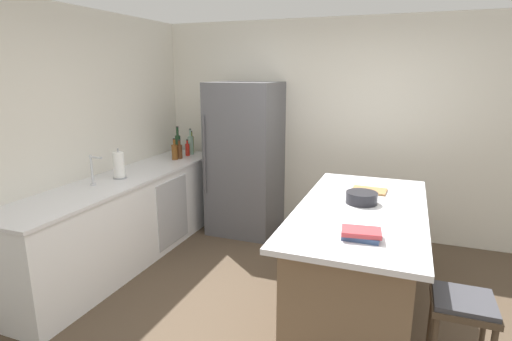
% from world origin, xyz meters
% --- Properties ---
extents(ground_plane, '(7.20, 7.20, 0.00)m').
position_xyz_m(ground_plane, '(0.00, 0.00, 0.00)').
color(ground_plane, '#4C3D2D').
extents(wall_rear, '(6.00, 0.10, 2.60)m').
position_xyz_m(wall_rear, '(0.00, 2.25, 1.30)').
color(wall_rear, silver).
rests_on(wall_rear, ground_plane).
extents(wall_left, '(0.10, 6.00, 2.60)m').
position_xyz_m(wall_left, '(-2.45, 0.00, 1.30)').
color(wall_left, silver).
rests_on(wall_left, ground_plane).
extents(counter_run_left, '(0.68, 3.00, 0.91)m').
position_xyz_m(counter_run_left, '(-2.07, 0.62, 0.46)').
color(counter_run_left, white).
rests_on(counter_run_left, ground_plane).
extents(kitchen_island, '(0.98, 2.04, 0.92)m').
position_xyz_m(kitchen_island, '(0.37, 0.44, 0.47)').
color(kitchen_island, '#7A6047').
rests_on(kitchen_island, ground_plane).
extents(refrigerator, '(0.80, 0.78, 1.86)m').
position_xyz_m(refrigerator, '(-1.20, 1.82, 0.93)').
color(refrigerator, '#56565B').
rests_on(refrigerator, ground_plane).
extents(bar_stool, '(0.36, 0.36, 0.68)m').
position_xyz_m(bar_stool, '(1.06, -0.28, 0.55)').
color(bar_stool, '#473828').
rests_on(bar_stool, ground_plane).
extents(sink_faucet, '(0.15, 0.05, 0.30)m').
position_xyz_m(sink_faucet, '(-2.12, 0.23, 1.07)').
color(sink_faucet, silver).
rests_on(sink_faucet, counter_run_left).
extents(paper_towel_roll, '(0.14, 0.14, 0.31)m').
position_xyz_m(paper_towel_roll, '(-2.07, 0.54, 1.05)').
color(paper_towel_roll, gray).
rests_on(paper_towel_roll, counter_run_left).
extents(olive_oil_bottle, '(0.05, 0.05, 0.29)m').
position_xyz_m(olive_oil_bottle, '(-2.05, 2.01, 1.03)').
color(olive_oil_bottle, olive).
rests_on(olive_oil_bottle, counter_run_left).
extents(gin_bottle, '(0.07, 0.07, 0.34)m').
position_xyz_m(gin_bottle, '(-2.01, 1.90, 1.04)').
color(gin_bottle, '#8CB79E').
rests_on(gin_bottle, counter_run_left).
extents(hot_sauce_bottle, '(0.06, 0.06, 0.21)m').
position_xyz_m(hot_sauce_bottle, '(-2.00, 1.81, 1.00)').
color(hot_sauce_bottle, red).
rests_on(hot_sauce_bottle, counter_run_left).
extents(wine_bottle, '(0.07, 0.07, 0.39)m').
position_xyz_m(wine_bottle, '(-2.09, 1.72, 1.07)').
color(wine_bottle, '#19381E').
rests_on(wine_bottle, counter_run_left).
extents(syrup_bottle, '(0.07, 0.07, 0.24)m').
position_xyz_m(syrup_bottle, '(-2.01, 1.61, 1.01)').
color(syrup_bottle, '#5B3319').
rests_on(syrup_bottle, counter_run_left).
extents(whiskey_bottle, '(0.08, 0.08, 0.27)m').
position_xyz_m(whiskey_bottle, '(-2.03, 1.53, 1.02)').
color(whiskey_bottle, brown).
rests_on(whiskey_bottle, counter_run_left).
extents(cookbook_stack, '(0.27, 0.20, 0.06)m').
position_xyz_m(cookbook_stack, '(0.44, -0.20, 0.96)').
color(cookbook_stack, '#334770').
rests_on(cookbook_stack, kitchen_island).
extents(mixing_bowl, '(0.26, 0.26, 0.09)m').
position_xyz_m(mixing_bowl, '(0.36, 0.55, 0.97)').
color(mixing_bowl, black).
rests_on(mixing_bowl, kitchen_island).
extents(cutting_board, '(0.31, 0.23, 0.02)m').
position_xyz_m(cutting_board, '(0.38, 0.92, 0.93)').
color(cutting_board, '#9E7042').
rests_on(cutting_board, kitchen_island).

